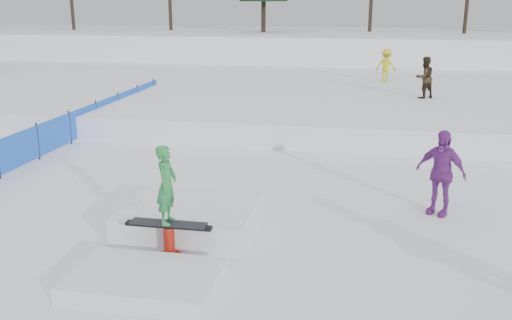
% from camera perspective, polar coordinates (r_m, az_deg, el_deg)
% --- Properties ---
extents(ground, '(120.00, 120.00, 0.00)m').
position_cam_1_polar(ground, '(11.32, -4.42, -7.97)').
color(ground, white).
extents(snow_berm, '(60.00, 14.00, 2.40)m').
position_cam_1_polar(snow_berm, '(40.22, 6.85, 10.92)').
color(snow_berm, white).
rests_on(snow_berm, ground).
extents(snow_midrise, '(50.00, 18.00, 0.80)m').
position_cam_1_polar(snow_midrise, '(26.46, 4.60, 6.73)').
color(snow_midrise, white).
rests_on(snow_midrise, ground).
extents(safety_fence, '(0.05, 16.00, 1.10)m').
position_cam_1_polar(safety_fence, '(19.41, -18.11, 3.12)').
color(safety_fence, blue).
rests_on(safety_fence, ground).
extents(walker_olive, '(0.99, 0.94, 1.61)m').
position_cam_1_polar(walker_olive, '(23.34, 16.50, 7.92)').
color(walker_olive, black).
rests_on(walker_olive, snow_midrise).
extents(walker_ygreen, '(1.12, 0.85, 1.53)m').
position_cam_1_polar(walker_ygreen, '(27.54, 12.89, 9.19)').
color(walker_ygreen, gold).
rests_on(walker_ygreen, snow_midrise).
extents(spectator_purple, '(1.19, 0.96, 1.89)m').
position_cam_1_polar(spectator_purple, '(12.92, 17.98, -1.20)').
color(spectator_purple, '#7D2E8E').
rests_on(spectator_purple, ground).
extents(jib_rail_feature, '(2.60, 4.40, 2.11)m').
position_cam_1_polar(jib_rail_feature, '(11.05, -7.69, -6.96)').
color(jib_rail_feature, white).
rests_on(jib_rail_feature, ground).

